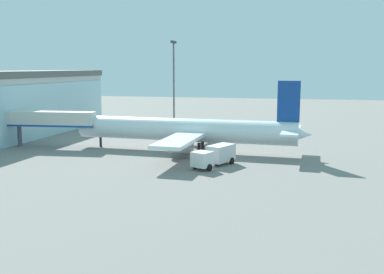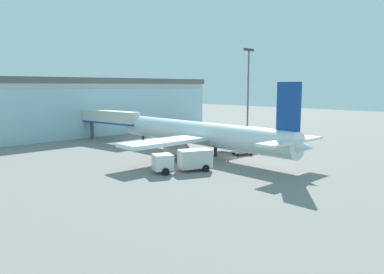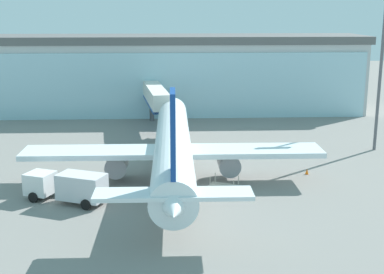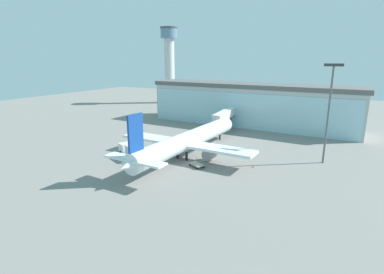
{
  "view_description": "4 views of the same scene",
  "coord_description": "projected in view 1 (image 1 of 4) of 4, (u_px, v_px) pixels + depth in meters",
  "views": [
    {
      "loc": [
        -68.16,
        -11.88,
        12.94
      ],
      "look_at": [
        -4.22,
        2.94,
        2.68
      ],
      "focal_mm": 42.0,
      "sensor_mm": 36.0,
      "label": 1
    },
    {
      "loc": [
        -43.01,
        -33.93,
        10.54
      ],
      "look_at": [
        -1.44,
        6.31,
        2.6
      ],
      "focal_mm": 35.0,
      "sensor_mm": 36.0,
      "label": 2
    },
    {
      "loc": [
        -4.08,
        -46.23,
        16.36
      ],
      "look_at": [
        0.22,
        4.89,
        3.98
      ],
      "focal_mm": 50.0,
      "sensor_mm": 36.0,
      "label": 3
    },
    {
      "loc": [
        26.18,
        -45.85,
        18.97
      ],
      "look_at": [
        -0.65,
        4.11,
        4.21
      ],
      "focal_mm": 28.0,
      "sensor_mm": 36.0,
      "label": 4
    }
  ],
  "objects": [
    {
      "name": "ground",
      "position": [
        216.0,
        151.0,
        70.25
      ],
      "size": [
        240.0,
        240.0,
        0.0
      ],
      "primitive_type": "plane",
      "color": "gray"
    },
    {
      "name": "catering_truck",
      "position": [
        215.0,
        155.0,
        58.99
      ],
      "size": [
        7.55,
        5.06,
        2.65
      ],
      "rotation": [
        0.0,
        0.0,
        2.71
      ],
      "color": "silver",
      "rests_on": "ground"
    },
    {
      "name": "safety_cone_nose",
      "position": [
        228.0,
        153.0,
        66.76
      ],
      "size": [
        0.36,
        0.36,
        0.55
      ],
      "primitive_type": "cone",
      "color": "orange",
      "rests_on": "ground"
    },
    {
      "name": "jet_bridge",
      "position": [
        50.0,
        120.0,
        72.68
      ],
      "size": [
        3.59,
        14.85,
        5.84
      ],
      "rotation": [
        0.0,
        0.0,
        1.66
      ],
      "color": "silver",
      "rests_on": "ground"
    },
    {
      "name": "airplane",
      "position": [
        188.0,
        130.0,
        69.02
      ],
      "size": [
        28.75,
        38.07,
        11.01
      ],
      "rotation": [
        0.0,
        0.0,
        1.52
      ],
      "color": "white",
      "rests_on": "ground"
    },
    {
      "name": "baggage_cart",
      "position": [
        221.0,
        145.0,
        72.73
      ],
      "size": [
        3.22,
        2.68,
        1.5
      ],
      "rotation": [
        0.0,
        0.0,
        2.68
      ],
      "color": "#9E998C",
      "rests_on": "ground"
    },
    {
      "name": "safety_cone_wingtip",
      "position": [
        204.0,
        137.0,
        82.58
      ],
      "size": [
        0.36,
        0.36,
        0.55
      ],
      "primitive_type": "cone",
      "color": "orange",
      "rests_on": "ground"
    },
    {
      "name": "apron_light_mast",
      "position": [
        174.0,
        77.0,
        93.28
      ],
      "size": [
        3.2,
        0.4,
        18.26
      ],
      "color": "#59595E",
      "rests_on": "ground"
    }
  ]
}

